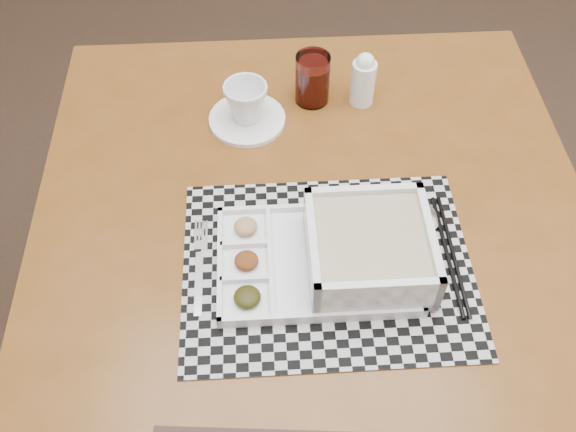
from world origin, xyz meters
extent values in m
plane|color=#312318|center=(0.00, 0.00, 0.00)|extent=(5.00, 5.00, 0.00)
cube|color=#593410|center=(-0.18, -0.02, 0.71)|extent=(1.01, 1.01, 0.04)
cylinder|color=#593410|center=(-0.63, 0.40, 0.35)|extent=(0.05, 0.05, 0.69)
cylinder|color=#593410|center=(0.24, 0.44, 0.35)|extent=(0.05, 0.05, 0.69)
cube|color=#593410|center=(-0.19, 0.40, 0.65)|extent=(0.84, 0.06, 0.08)
cube|color=#593410|center=(-0.60, -0.04, 0.65)|extent=(0.06, 0.84, 0.08)
cube|color=#593410|center=(0.24, 0.00, 0.65)|extent=(0.06, 0.84, 0.08)
cube|color=#B0B1B8|center=(-0.16, -0.14, 0.73)|extent=(0.48, 0.39, 0.00)
cube|color=white|center=(-0.18, -0.14, 0.74)|extent=(0.33, 0.23, 0.01)
cube|color=white|center=(-0.18, -0.03, 0.75)|extent=(0.32, 0.02, 0.01)
cube|color=white|center=(-0.17, -0.24, 0.75)|extent=(0.32, 0.02, 0.01)
cube|color=white|center=(-0.33, -0.14, 0.75)|extent=(0.02, 0.22, 0.01)
cube|color=white|center=(-0.02, -0.13, 0.75)|extent=(0.02, 0.22, 0.01)
cube|color=white|center=(-0.25, -0.14, 0.75)|extent=(0.02, 0.20, 0.01)
cube|color=white|center=(-0.29, -0.18, 0.75)|extent=(0.08, 0.01, 0.01)
cube|color=white|center=(-0.30, -0.11, 0.75)|extent=(0.08, 0.01, 0.01)
ellipsoid|color=black|center=(-0.29, -0.21, 0.75)|extent=(0.04, 0.04, 0.02)
ellipsoid|color=#4E220D|center=(-0.29, -0.14, 0.75)|extent=(0.04, 0.04, 0.02)
ellipsoid|color=olive|center=(-0.29, -0.07, 0.75)|extent=(0.04, 0.04, 0.02)
cube|color=white|center=(-0.10, -0.14, 0.75)|extent=(0.20, 0.20, 0.01)
cube|color=white|center=(-0.10, -0.05, 0.78)|extent=(0.19, 0.02, 0.08)
cube|color=white|center=(-0.09, -0.23, 0.78)|extent=(0.19, 0.02, 0.08)
cube|color=white|center=(-0.19, -0.15, 0.78)|extent=(0.02, 0.19, 0.08)
cube|color=white|center=(-0.01, -0.14, 0.78)|extent=(0.02, 0.19, 0.08)
cube|color=tan|center=(-0.10, -0.14, 0.78)|extent=(0.18, 0.18, 0.07)
cube|color=silver|center=(-0.37, -0.17, 0.73)|extent=(0.02, 0.12, 0.00)
cube|color=silver|center=(-0.37, -0.10, 0.73)|extent=(0.02, 0.02, 0.00)
cube|color=silver|center=(-0.38, -0.07, 0.73)|extent=(0.01, 0.04, 0.00)
cube|color=silver|center=(-0.37, -0.07, 0.73)|extent=(0.01, 0.04, 0.00)
cube|color=silver|center=(-0.37, -0.07, 0.73)|extent=(0.01, 0.04, 0.00)
cube|color=silver|center=(-0.36, -0.07, 0.73)|extent=(0.01, 0.04, 0.00)
cube|color=silver|center=(0.02, -0.14, 0.73)|extent=(0.01, 0.12, 0.00)
ellipsoid|color=silver|center=(0.02, -0.05, 0.74)|extent=(0.04, 0.06, 0.01)
cylinder|color=black|center=(0.04, -0.13, 0.74)|extent=(0.02, 0.24, 0.01)
cylinder|color=black|center=(0.05, -0.12, 0.74)|extent=(0.02, 0.24, 0.01)
cylinder|color=white|center=(-0.30, 0.20, 0.73)|extent=(0.15, 0.15, 0.01)
imported|color=white|center=(-0.30, 0.20, 0.78)|extent=(0.08, 0.08, 0.08)
cylinder|color=white|center=(-0.17, 0.27, 0.78)|extent=(0.07, 0.07, 0.10)
cylinder|color=#410905|center=(-0.17, 0.27, 0.77)|extent=(0.06, 0.06, 0.08)
cylinder|color=white|center=(-0.07, 0.26, 0.78)|extent=(0.05, 0.05, 0.09)
sphere|color=white|center=(-0.07, 0.26, 0.83)|extent=(0.04, 0.04, 0.04)
camera|label=1|loc=(-0.23, -0.72, 1.60)|focal=40.00mm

